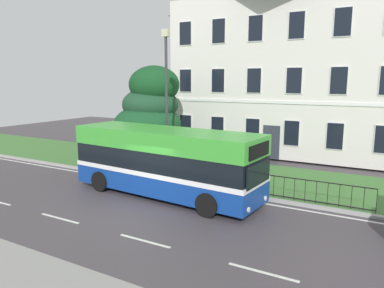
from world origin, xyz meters
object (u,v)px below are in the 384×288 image
Objects in this scene: georgian_townhouse at (294,59)px; evergreen_tree at (150,121)px; litter_bin at (239,174)px; single_decker_bus at (165,161)px; street_lamp_post at (167,96)px.

georgian_townhouse is 2.62× the size of evergreen_tree.
litter_bin is (0.44, -11.53, -6.07)m from georgian_townhouse.
georgian_townhouse reaches higher than litter_bin.
single_decker_bus is 8.30× the size of litter_bin.
georgian_townhouse is 11.87m from evergreen_tree.
evergreen_tree is at bearing 158.68° from litter_bin.
georgian_townhouse is 12.76m from street_lamp_post.
litter_bin is (7.46, -2.91, -1.90)m from evergreen_tree.
street_lamp_post is at bearing -171.82° from litter_bin.
evergreen_tree is at bearing 136.29° from street_lamp_post.
street_lamp_post is 5.38m from litter_bin.
evergreen_tree is at bearing 135.57° from single_decker_bus.
litter_bin is at bearing -21.32° from evergreen_tree.
street_lamp_post reaches higher than single_decker_bus.
single_decker_bus reaches higher than litter_bin.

